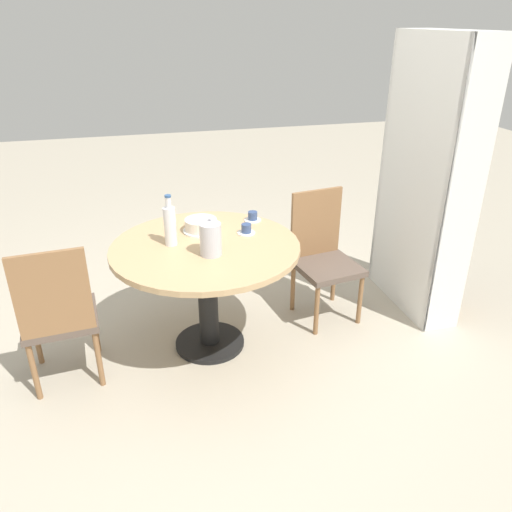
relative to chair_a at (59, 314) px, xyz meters
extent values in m
plane|color=#B2A893|center=(-0.15, 0.90, -0.48)|extent=(14.00, 14.00, 0.00)
cylinder|color=black|center=(-0.15, 0.90, -0.47)|extent=(0.47, 0.47, 0.03)
cylinder|color=black|center=(-0.15, 0.90, -0.11)|extent=(0.13, 0.13, 0.69)
cylinder|color=tan|center=(-0.15, 0.90, 0.25)|extent=(1.19, 1.19, 0.04)
cylinder|color=olive|center=(-0.26, 0.16, -0.29)|extent=(0.03, 0.03, 0.39)
cylinder|color=olive|center=(-0.23, -0.20, -0.29)|extent=(0.03, 0.03, 0.39)
cylinder|color=olive|center=(0.09, 0.19, -0.29)|extent=(0.03, 0.03, 0.39)
cylinder|color=olive|center=(0.13, -0.17, -0.29)|extent=(0.03, 0.03, 0.39)
cube|color=brown|center=(-0.07, -0.01, -0.07)|extent=(0.46, 0.46, 0.04)
cube|color=olive|center=(0.13, 0.01, 0.20)|extent=(0.06, 0.40, 0.50)
cylinder|color=olive|center=(-0.08, 1.65, -0.29)|extent=(0.03, 0.03, 0.39)
cylinder|color=olive|center=(-0.14, 2.00, -0.29)|extent=(0.03, 0.03, 0.39)
cylinder|color=olive|center=(-0.44, 1.59, -0.29)|extent=(0.03, 0.03, 0.39)
cylinder|color=olive|center=(-0.49, 1.95, -0.29)|extent=(0.03, 0.03, 0.39)
cube|color=brown|center=(-0.29, 1.80, -0.07)|extent=(0.48, 0.48, 0.04)
cube|color=olive|center=(-0.48, 1.77, 0.20)|extent=(0.09, 0.40, 0.50)
cube|color=silver|center=(0.08, 2.54, 0.50)|extent=(0.04, 0.28, 1.97)
cube|color=silver|center=(-0.75, 2.54, 0.50)|extent=(0.04, 0.28, 1.97)
cube|color=silver|center=(-0.34, 2.41, 0.50)|extent=(0.87, 0.02, 1.97)
cube|color=silver|center=(-0.34, 2.54, -0.46)|extent=(0.80, 0.27, 0.04)
cube|color=silver|center=(-0.34, 2.54, -0.09)|extent=(0.80, 0.27, 0.04)
cube|color=silver|center=(-0.34, 2.54, 0.31)|extent=(0.80, 0.27, 0.04)
cube|color=silver|center=(-0.34, 2.54, 0.70)|extent=(0.80, 0.27, 0.04)
cube|color=silver|center=(-0.34, 2.54, 1.09)|extent=(0.80, 0.27, 0.04)
cube|color=silver|center=(-0.34, 2.54, 1.47)|extent=(0.80, 0.27, 0.04)
cube|color=orange|center=(-0.11, 2.53, -0.32)|extent=(0.33, 0.21, 0.26)
cube|color=#234793|center=(-0.57, 2.53, -0.32)|extent=(0.33, 0.21, 0.24)
cube|color=#B72D28|center=(-0.10, 2.53, 0.09)|extent=(0.32, 0.21, 0.32)
cube|color=black|center=(-0.58, 2.53, 0.08)|extent=(0.32, 0.21, 0.29)
cube|color=teal|center=(-0.13, 2.53, 0.46)|extent=(0.37, 0.21, 0.27)
cube|color=black|center=(-0.55, 2.53, 0.47)|extent=(0.37, 0.21, 0.30)
cube|color=#28703D|center=(-0.10, 2.53, 0.85)|extent=(0.32, 0.21, 0.25)
cube|color=#234793|center=(-0.58, 2.53, 0.84)|extent=(0.32, 0.21, 0.25)
cube|color=teal|center=(-0.09, 2.53, 1.23)|extent=(0.31, 0.21, 0.24)
cube|color=orange|center=(-0.58, 2.53, 1.25)|extent=(0.31, 0.21, 0.28)
cylinder|color=silver|center=(0.00, 0.91, 0.37)|extent=(0.13, 0.13, 0.20)
cone|color=silver|center=(0.00, 0.91, 0.48)|extent=(0.12, 0.12, 0.02)
sphere|color=silver|center=(0.00, 0.91, 0.50)|extent=(0.02, 0.02, 0.02)
cylinder|color=silver|center=(-0.21, 0.70, 0.39)|extent=(0.08, 0.08, 0.24)
cylinder|color=silver|center=(-0.21, 0.70, 0.55)|extent=(0.03, 0.03, 0.07)
cylinder|color=#2D5184|center=(-0.21, 0.70, 0.59)|extent=(0.04, 0.04, 0.01)
cylinder|color=white|center=(-0.37, 0.91, 0.28)|extent=(0.24, 0.24, 0.01)
cylinder|color=silver|center=(-0.37, 0.91, 0.32)|extent=(0.21, 0.21, 0.07)
cylinder|color=silver|center=(-0.26, 1.19, 0.28)|extent=(0.12, 0.12, 0.01)
cylinder|color=#334775|center=(-0.26, 1.19, 0.31)|extent=(0.07, 0.07, 0.06)
cylinder|color=silver|center=(-0.47, 1.29, 0.28)|extent=(0.12, 0.12, 0.01)
cylinder|color=#334775|center=(-0.47, 1.29, 0.31)|extent=(0.07, 0.07, 0.06)
camera|label=1|loc=(2.68, 0.48, 1.57)|focal=35.00mm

